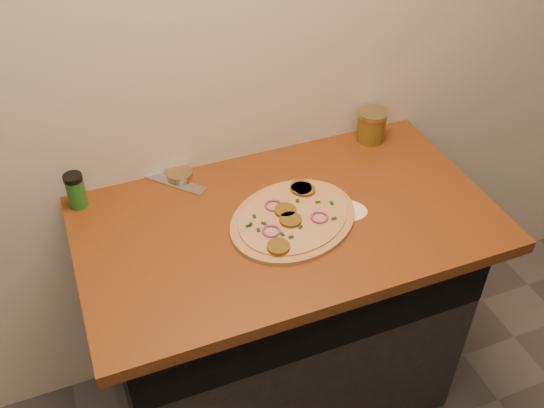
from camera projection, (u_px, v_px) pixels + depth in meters
name	position (u px, v px, depth m)	size (l,w,h in m)	color
cabinet	(281.00, 315.00, 2.07)	(1.10, 0.60, 0.86)	black
countertop	(287.00, 222.00, 1.76)	(1.20, 0.70, 0.04)	brown
pizza	(293.00, 218.00, 1.73)	(0.51, 0.51, 0.03)	tan
chefs_knife	(152.00, 174.00, 1.89)	(0.24, 0.26, 0.02)	#B7BAC1
mason_jar_lid	(180.00, 174.00, 1.89)	(0.08, 0.08, 0.02)	tan
salsa_jar	(371.00, 126.00, 2.02)	(0.10, 0.10, 0.11)	#99280F
spice_shaker	(76.00, 190.00, 1.75)	(0.06, 0.06, 0.11)	#20631F
flour_spill	(343.00, 211.00, 1.77)	(0.14, 0.14, 0.00)	white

